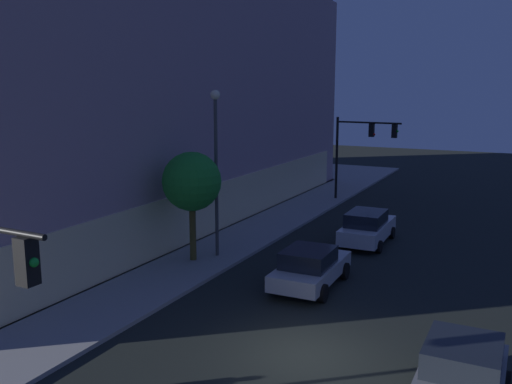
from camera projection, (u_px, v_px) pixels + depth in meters
The scene contains 8 objects.
ground_plane at pixel (306, 356), 16.52m from camera, with size 120.00×120.00×0.00m, color black.
modern_building at pixel (66, 76), 35.68m from camera, with size 36.30×24.62×17.47m.
traffic_light_far_corner at pixel (361, 141), 37.91m from camera, with size 0.55×4.58×5.75m.
street_lamp_sidewalk at pixel (216, 153), 25.12m from camera, with size 0.44×0.44×7.65m.
sidewalk_tree at pixel (192, 182), 24.70m from camera, with size 2.66×2.66×4.96m.
car_grey at pixel (461, 379), 13.57m from camera, with size 4.40×2.22×1.71m.
car_silver at pixel (310, 267), 22.15m from camera, with size 4.63×2.30×1.63m.
car_white at pixel (367, 227), 28.34m from camera, with size 4.74×2.21×1.73m.
Camera 1 is at (-14.37, -5.54, 7.88)m, focal length 38.89 mm.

